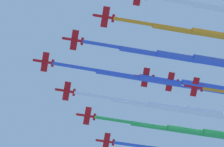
# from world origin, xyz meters

# --- Properties ---
(jet_lead) EXTENTS (86.61, 15.79, 4.23)m
(jet_lead) POSITION_xyz_m (-23.56, -2.96, 215.17)
(jet_lead) COLOR red
(jet_port_inner) EXTENTS (74.21, 13.78, 4.25)m
(jet_port_inner) POSITION_xyz_m (-27.58, 9.00, 215.32)
(jet_port_inner) COLOR red
(jet_starboard_inner) EXTENTS (77.44, 14.81, 4.32)m
(jet_starboard_inner) POSITION_xyz_m (-26.91, -15.46, 214.41)
(jet_starboard_inner) COLOR red
(jet_port_mid) EXTENTS (76.50, 13.62, 4.23)m
(jet_port_mid) POSITION_xyz_m (-41.17, 19.76, 215.57)
(jet_port_mid) COLOR red
(jet_starboard_mid) EXTENTS (79.04, 14.47, 4.25)m
(jet_starboard_mid) POSITION_xyz_m (-37.29, -28.38, 215.88)
(jet_starboard_mid) COLOR red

